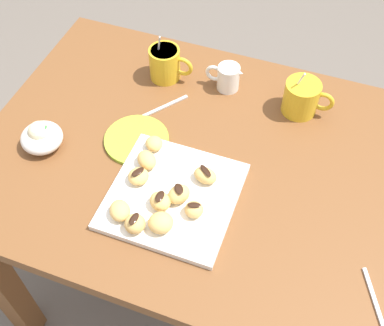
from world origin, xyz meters
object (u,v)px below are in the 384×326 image
Objects in this scene: beignet_4 at (161,223)px; beignet_0 at (147,160)px; pastry_plate_square at (173,196)px; beignet_6 at (160,201)px; saucer_lime_left at (137,140)px; ice_cream_bowl at (41,137)px; coffee_mug_mustard_right at (302,97)px; beignet_9 at (154,144)px; cream_pitcher_white at (228,77)px; beignet_1 at (138,176)px; beignet_7 at (181,195)px; beignet_5 at (120,211)px; beignet_8 at (135,224)px; dining_table at (200,188)px; coffee_mug_mustard_left at (166,63)px; beignet_3 at (194,210)px; beignet_2 at (205,175)px.

beignet_0 is at bearing 123.22° from beignet_4.
pastry_plate_square is 0.05m from beignet_6.
beignet_6 is at bearing -52.48° from beignet_0.
beignet_0 is (0.06, -0.07, 0.03)m from saucer_lime_left.
coffee_mug_mustard_right is at bearing 30.73° from ice_cream_bowl.
beignet_6 is at bearing -62.52° from beignet_9.
cream_pitcher_white is 0.43m from beignet_6.
cream_pitcher_white is 0.39m from beignet_1.
beignet_1 is at bearing 171.41° from beignet_7.
saucer_lime_left is at bearing 105.57° from beignet_5.
beignet_0 is at bearing 105.17° from beignet_8.
coffee_mug_mustard_right is 1.33× the size of cream_pitcher_white.
ice_cream_bowl is at bearing 174.33° from pastry_plate_square.
beignet_1 is (-0.11, -0.13, 0.17)m from dining_table.
coffee_mug_mustard_left is 0.39m from ice_cream_bowl.
dining_table is at bearing 82.42° from pastry_plate_square.
beignet_0 is at bearing 127.52° from beignet_6.
beignet_3 is at bearing -42.85° from beignet_9.
beignet_4 is (0.10, -0.15, 0.00)m from beignet_0.
ice_cream_bowl is 2.38× the size of beignet_9.
saucer_lime_left is 3.91× the size of beignet_3.
dining_table is at bearing 104.82° from beignet_3.
coffee_mug_mustard_right is 0.43m from beignet_3.
beignet_1 is (0.27, -0.03, -0.00)m from ice_cream_bowl.
coffee_mug_mustard_right is at bearing 66.53° from beignet_4.
dining_table is at bearing 50.25° from beignet_1.
ice_cream_bowl is 0.27m from beignet_0.
pastry_plate_square is 0.36m from ice_cream_bowl.
beignet_0 is 0.18m from beignet_3.
beignet_7 is (0.19, -0.38, -0.01)m from coffee_mug_mustard_left.
beignet_0 is 1.31× the size of beignet_3.
beignet_2 is 0.20m from beignet_8.
beignet_4 is (-0.01, -0.23, 0.17)m from dining_table.
beignet_8 reaches higher than beignet_0.
beignet_1 is 0.87× the size of beignet_2.
beignet_2 is (0.06, 0.06, 0.02)m from pastry_plate_square.
beignet_2 reaches higher than beignet_9.
beignet_6 is (0.07, -0.05, 0.00)m from beignet_1.
beignet_7 reaches higher than beignet_3.
beignet_7 reaches higher than pastry_plate_square.
ice_cream_bowl is 0.43m from beignet_3.
coffee_mug_mustard_left is 0.89× the size of saucer_lime_left.
beignet_7 is (0.38, -0.04, 0.00)m from ice_cream_bowl.
beignet_8 reaches higher than beignet_9.
coffee_mug_mustard_left is 1.03× the size of coffee_mug_mustard_right.
beignet_0 is 1.12× the size of beignet_1.
beignet_9 is at bearing 116.59° from beignet_4.
cream_pitcher_white is 2.16× the size of beignet_1.
coffee_mug_mustard_left is 2.96× the size of beignet_1.
beignet_2 is 1.20× the size of beignet_8.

